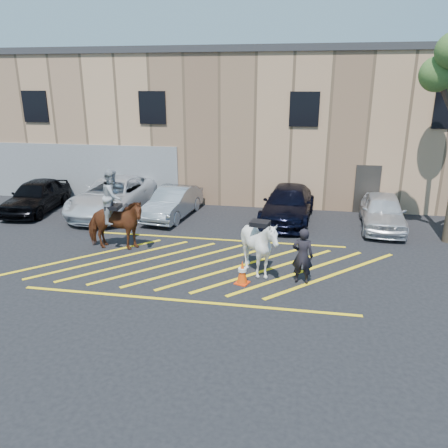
% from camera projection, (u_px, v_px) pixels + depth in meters
% --- Properties ---
extents(ground, '(90.00, 90.00, 0.00)m').
position_uv_depth(ground, '(206.00, 262.00, 14.62)').
color(ground, black).
rests_on(ground, ground).
extents(car_black_suv, '(2.11, 4.48, 1.48)m').
position_uv_depth(car_black_suv, '(36.00, 196.00, 20.16)').
color(car_black_suv, black).
rests_on(car_black_suv, ground).
extents(car_white_pickup, '(2.84, 5.82, 1.59)m').
position_uv_depth(car_white_pickup, '(114.00, 196.00, 19.90)').
color(car_white_pickup, silver).
rests_on(car_white_pickup, ground).
extents(car_silver_sedan, '(1.90, 4.18, 1.33)m').
position_uv_depth(car_silver_sedan, '(173.00, 202.00, 19.30)').
color(car_silver_sedan, gray).
rests_on(car_silver_sedan, ground).
extents(car_blue_suv, '(2.45, 5.10, 1.43)m').
position_uv_depth(car_blue_suv, '(288.00, 204.00, 18.84)').
color(car_blue_suv, black).
rests_on(car_blue_suv, ground).
extents(car_white_suv, '(1.97, 4.25, 1.41)m').
position_uv_depth(car_white_suv, '(383.00, 211.00, 17.82)').
color(car_white_suv, silver).
rests_on(car_white_suv, ground).
extents(handler, '(0.67, 0.48, 1.71)m').
position_uv_depth(handler, '(303.00, 256.00, 12.84)').
color(handler, black).
rests_on(handler, ground).
extents(warehouse, '(32.42, 10.20, 7.30)m').
position_uv_depth(warehouse, '(250.00, 121.00, 24.72)').
color(warehouse, tan).
rests_on(warehouse, ground).
extents(hatching_zone, '(12.60, 5.12, 0.01)m').
position_uv_depth(hatching_zone, '(204.00, 265.00, 14.33)').
color(hatching_zone, yellow).
rests_on(hatching_zone, ground).
extents(mounted_bay, '(2.25, 1.12, 2.91)m').
position_uv_depth(mounted_bay, '(115.00, 218.00, 15.37)').
color(mounted_bay, '#5B3015').
rests_on(mounted_bay, ground).
extents(saddled_white, '(1.80, 1.96, 1.90)m').
position_uv_depth(saddled_white, '(259.00, 246.00, 13.31)').
color(saddled_white, white).
rests_on(saddled_white, ground).
extents(traffic_cone, '(0.48, 0.48, 0.73)m').
position_uv_depth(traffic_cone, '(242.00, 272.00, 12.93)').
color(traffic_cone, red).
rests_on(traffic_cone, ground).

